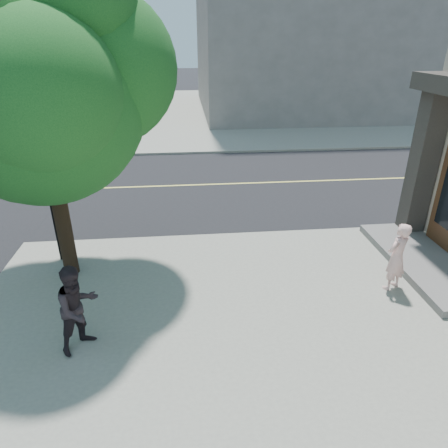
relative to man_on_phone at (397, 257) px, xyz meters
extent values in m
plane|color=black|center=(-7.91, 3.05, -0.91)|extent=(140.00, 140.00, 0.00)
cube|color=black|center=(-7.91, 7.55, -0.90)|extent=(140.00, 9.00, 0.01)
cube|color=gray|center=(5.59, 24.55, -0.85)|extent=(29.00, 25.00, 0.12)
cube|color=slate|center=(1.29, 0.85, -0.70)|extent=(1.60, 4.00, 0.18)
cube|color=#35302B|center=(1.79, 2.55, 1.31)|extent=(0.55, 0.55, 4.20)
cube|color=slate|center=(6.09, 25.05, 6.21)|extent=(18.00, 16.00, 14.00)
imported|color=beige|center=(0.00, 0.00, 0.00)|extent=(0.68, 0.60, 1.57)
imported|color=#282024|center=(-6.38, -1.20, 0.03)|extent=(1.00, 1.01, 1.64)
cylinder|color=black|center=(-7.22, 1.37, 0.90)|extent=(0.34, 0.34, 3.36)
sphere|color=#1F6021|center=(-7.22, 1.37, 3.14)|extent=(4.11, 4.11, 4.11)
sphere|color=#1F6021|center=(-6.10, 1.93, 3.70)|extent=(3.18, 3.18, 3.18)
sphere|color=#1F6021|center=(-6.84, 0.35, 3.42)|extent=(2.80, 2.80, 2.80)
sphere|color=#1F6021|center=(-6.38, 1.37, 4.82)|extent=(2.43, 2.43, 2.43)
cylinder|color=black|center=(-7.62, 2.05, 1.25)|extent=(0.12, 0.12, 4.07)
cube|color=white|center=(-7.57, 2.03, 1.74)|extent=(0.53, 0.04, 0.19)
cube|color=navy|center=(-7.57, 2.03, 1.25)|extent=(0.44, 0.04, 0.53)
imported|color=black|center=(-7.62, 2.05, 2.51)|extent=(0.16, 0.19, 0.97)
camera|label=1|loc=(-4.42, -6.98, 4.26)|focal=31.78mm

